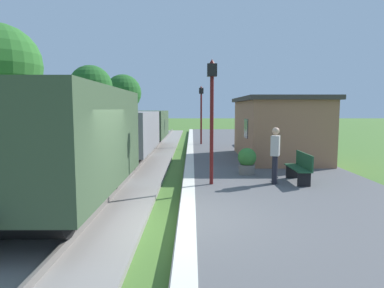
% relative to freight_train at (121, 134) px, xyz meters
% --- Properties ---
extents(ground_plane, '(160.00, 160.00, 0.00)m').
position_rel_freight_train_xyz_m(ground_plane, '(2.40, -6.65, -1.51)').
color(ground_plane, '#47702D').
extents(platform_slab, '(6.00, 60.00, 0.25)m').
position_rel_freight_train_xyz_m(platform_slab, '(5.60, -6.65, -1.38)').
color(platform_slab, '#565659').
rests_on(platform_slab, ground).
extents(platform_edge_stripe, '(0.36, 60.00, 0.01)m').
position_rel_freight_train_xyz_m(platform_edge_stripe, '(2.80, -6.65, -1.25)').
color(platform_edge_stripe, silver).
rests_on(platform_edge_stripe, platform_slab).
extents(track_ballast, '(3.80, 60.00, 0.12)m').
position_rel_freight_train_xyz_m(track_ballast, '(-0.00, -6.65, -1.45)').
color(track_ballast, gray).
rests_on(track_ballast, ground).
extents(rail_near, '(0.07, 60.00, 0.14)m').
position_rel_freight_train_xyz_m(rail_near, '(0.72, -6.65, -1.32)').
color(rail_near, slate).
rests_on(rail_near, track_ballast).
extents(rail_far, '(0.07, 60.00, 0.14)m').
position_rel_freight_train_xyz_m(rail_far, '(-0.72, -6.65, -1.32)').
color(rail_far, slate).
rests_on(rail_far, track_ballast).
extents(freight_train, '(2.50, 19.40, 2.72)m').
position_rel_freight_train_xyz_m(freight_train, '(0.00, 0.00, 0.00)').
color(freight_train, '#384C33').
rests_on(freight_train, rail_near).
extents(station_hut, '(3.50, 5.80, 2.78)m').
position_rel_freight_train_xyz_m(station_hut, '(6.80, 1.78, 0.15)').
color(station_hut, '#9E6B4C').
rests_on(station_hut, platform_slab).
extents(bench_near_hut, '(0.42, 1.50, 0.91)m').
position_rel_freight_train_xyz_m(bench_near_hut, '(6.24, -3.30, -0.78)').
color(bench_near_hut, '#1E4C2D').
rests_on(bench_near_hut, platform_slab).
extents(bench_down_platform, '(0.42, 1.50, 0.91)m').
position_rel_freight_train_xyz_m(bench_down_platform, '(6.24, 7.01, -0.78)').
color(bench_down_platform, '#1E4C2D').
rests_on(bench_down_platform, platform_slab).
extents(person_waiting, '(0.36, 0.44, 1.71)m').
position_rel_freight_train_xyz_m(person_waiting, '(5.40, -3.51, -0.32)').
color(person_waiting, black).
rests_on(person_waiting, platform_slab).
extents(potted_planter, '(0.64, 0.64, 0.92)m').
position_rel_freight_train_xyz_m(potted_planter, '(4.80, -2.04, -0.78)').
color(potted_planter, slate).
rests_on(potted_planter, platform_slab).
extents(lamp_post_near, '(0.28, 0.28, 3.70)m').
position_rel_freight_train_xyz_m(lamp_post_near, '(3.48, -3.58, 1.30)').
color(lamp_post_near, '#591414').
rests_on(lamp_post_near, platform_slab).
extents(lamp_post_far, '(0.28, 0.28, 3.70)m').
position_rel_freight_train_xyz_m(lamp_post_far, '(3.48, 7.88, 1.30)').
color(lamp_post_far, '#591414').
rests_on(lamp_post_far, platform_slab).
extents(tree_trackside_far, '(4.10, 4.10, 6.71)m').
position_rel_freight_train_xyz_m(tree_trackside_far, '(-6.72, 3.53, 3.15)').
color(tree_trackside_far, '#4C3823').
rests_on(tree_trackside_far, ground).
extents(tree_field_left, '(3.25, 3.25, 5.77)m').
position_rel_freight_train_xyz_m(tree_field_left, '(-4.76, 12.13, 2.62)').
color(tree_field_left, '#4C3823').
rests_on(tree_field_left, ground).
extents(tree_field_distant, '(3.49, 3.49, 5.78)m').
position_rel_freight_train_xyz_m(tree_field_distant, '(-3.73, 19.06, 2.51)').
color(tree_field_distant, '#4C3823').
rests_on(tree_field_distant, ground).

